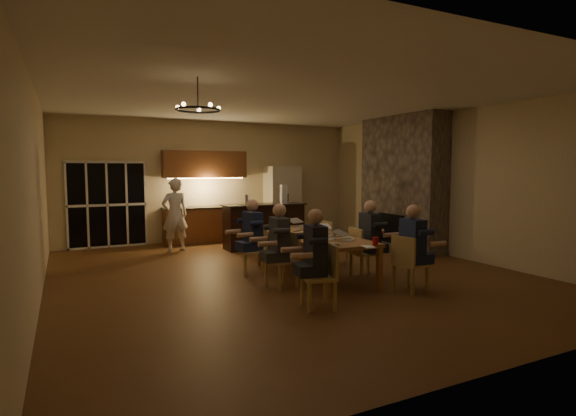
% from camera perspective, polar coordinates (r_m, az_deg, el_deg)
% --- Properties ---
extents(floor, '(9.00, 9.00, 0.00)m').
position_cam_1_polar(floor, '(8.37, -0.08, -8.35)').
color(floor, brown).
rests_on(floor, ground).
extents(back_wall, '(8.00, 0.04, 3.20)m').
position_cam_1_polar(back_wall, '(12.36, -9.47, 3.38)').
color(back_wall, beige).
rests_on(back_wall, ground).
extents(left_wall, '(0.04, 9.00, 3.20)m').
position_cam_1_polar(left_wall, '(7.31, -29.58, 1.73)').
color(left_wall, beige).
rests_on(left_wall, ground).
extents(right_wall, '(0.04, 9.00, 3.20)m').
position_cam_1_polar(right_wall, '(10.58, 19.84, 2.89)').
color(right_wall, beige).
rests_on(right_wall, ground).
extents(ceiling, '(8.00, 9.00, 0.04)m').
position_cam_1_polar(ceiling, '(8.25, -0.09, 13.97)').
color(ceiling, white).
rests_on(ceiling, back_wall).
extents(french_doors, '(1.86, 0.08, 2.10)m').
position_cam_1_polar(french_doors, '(11.83, -21.95, 0.35)').
color(french_doors, black).
rests_on(french_doors, ground).
extents(fireplace, '(0.58, 2.50, 3.20)m').
position_cam_1_polar(fireplace, '(11.23, 14.27, 3.14)').
color(fireplace, '#76685D').
rests_on(fireplace, ground).
extents(kitchenette, '(2.24, 0.68, 2.40)m').
position_cam_1_polar(kitchenette, '(11.99, -10.37, 1.41)').
color(kitchenette, brown).
rests_on(kitchenette, ground).
extents(refrigerator, '(0.90, 0.68, 2.00)m').
position_cam_1_polar(refrigerator, '(12.75, -0.75, 0.80)').
color(refrigerator, beige).
rests_on(refrigerator, ground).
extents(dining_table, '(1.10, 2.74, 0.75)m').
position_cam_1_polar(dining_table, '(8.14, 3.08, -6.05)').
color(dining_table, '#C27E4D').
rests_on(dining_table, ground).
extents(bar_island, '(2.04, 0.69, 1.08)m').
position_cam_1_polar(bar_island, '(11.02, -3.06, -2.27)').
color(bar_island, black).
rests_on(bar_island, ground).
extents(chair_left_near, '(0.53, 0.53, 0.89)m').
position_cam_1_polar(chair_left_near, '(6.29, 3.86, -8.70)').
color(chair_left_near, tan).
rests_on(chair_left_near, ground).
extents(chair_left_mid, '(0.52, 0.52, 0.89)m').
position_cam_1_polar(chair_left_mid, '(7.38, -0.80, -6.64)').
color(chair_left_mid, tan).
rests_on(chair_left_mid, ground).
extents(chair_left_far, '(0.56, 0.56, 0.89)m').
position_cam_1_polar(chair_left_far, '(8.23, -4.23, -5.43)').
color(chair_left_far, tan).
rests_on(chair_left_far, ground).
extents(chair_right_near, '(0.52, 0.52, 0.89)m').
position_cam_1_polar(chair_right_near, '(7.39, 15.33, -6.81)').
color(chair_right_near, tan).
rests_on(chair_right_near, ground).
extents(chair_right_mid, '(0.47, 0.47, 0.89)m').
position_cam_1_polar(chair_right_mid, '(8.18, 9.76, -5.57)').
color(chair_right_mid, tan).
rests_on(chair_right_mid, ground).
extents(chair_right_far, '(0.44, 0.44, 0.89)m').
position_cam_1_polar(chair_right_far, '(9.15, 5.97, -4.39)').
color(chair_right_far, tan).
rests_on(chair_right_far, ground).
extents(person_left_near, '(0.70, 0.70, 1.38)m').
position_cam_1_polar(person_left_near, '(6.33, 3.49, -6.35)').
color(person_left_near, '#272932').
rests_on(person_left_near, ground).
extents(person_right_near, '(0.65, 0.65, 1.38)m').
position_cam_1_polar(person_right_near, '(7.34, 15.52, -4.95)').
color(person_right_near, navy).
rests_on(person_right_near, ground).
extents(person_left_mid, '(0.66, 0.66, 1.38)m').
position_cam_1_polar(person_left_mid, '(7.29, -1.10, -4.83)').
color(person_left_mid, '#34393D').
rests_on(person_left_mid, ground).
extents(person_right_mid, '(0.65, 0.65, 1.38)m').
position_cam_1_polar(person_right_mid, '(8.13, 10.34, -3.88)').
color(person_right_mid, '#272932').
rests_on(person_right_mid, ground).
extents(person_left_far, '(0.66, 0.66, 1.38)m').
position_cam_1_polar(person_left_far, '(8.27, -4.51, -3.67)').
color(person_left_far, navy).
rests_on(person_left_far, ground).
extents(standing_person, '(0.67, 0.49, 1.72)m').
position_cam_1_polar(standing_person, '(10.83, -14.18, -0.85)').
color(standing_person, white).
rests_on(standing_person, ground).
extents(chandelier, '(0.63, 0.63, 0.03)m').
position_cam_1_polar(chandelier, '(6.48, -11.36, 12.13)').
color(chandelier, black).
rests_on(chandelier, ceiling).
extents(laptop_a, '(0.34, 0.31, 0.23)m').
position_cam_1_polar(laptop_a, '(7.06, 5.00, -3.75)').
color(laptop_a, silver).
rests_on(laptop_a, dining_table).
extents(laptop_b, '(0.42, 0.42, 0.23)m').
position_cam_1_polar(laptop_b, '(7.48, 7.51, -3.28)').
color(laptop_b, silver).
rests_on(laptop_b, dining_table).
extents(laptop_c, '(0.41, 0.39, 0.23)m').
position_cam_1_polar(laptop_c, '(7.96, 1.27, -2.74)').
color(laptop_c, silver).
rests_on(laptop_c, dining_table).
extents(laptop_d, '(0.35, 0.31, 0.23)m').
position_cam_1_polar(laptop_d, '(8.23, 4.70, -2.50)').
color(laptop_d, silver).
rests_on(laptop_d, dining_table).
extents(laptop_e, '(0.34, 0.31, 0.23)m').
position_cam_1_polar(laptop_e, '(8.88, -1.70, -1.93)').
color(laptop_e, silver).
rests_on(laptop_e, dining_table).
extents(laptop_f, '(0.40, 0.37, 0.23)m').
position_cam_1_polar(laptop_f, '(9.16, 1.40, -1.72)').
color(laptop_f, silver).
rests_on(laptop_f, dining_table).
extents(mug_front, '(0.09, 0.09, 0.10)m').
position_cam_1_polar(mug_front, '(7.66, 4.80, -3.53)').
color(mug_front, silver).
rests_on(mug_front, dining_table).
extents(mug_mid, '(0.09, 0.09, 0.10)m').
position_cam_1_polar(mug_mid, '(8.65, 1.92, -2.54)').
color(mug_mid, silver).
rests_on(mug_mid, dining_table).
extents(mug_back, '(0.08, 0.08, 0.10)m').
position_cam_1_polar(mug_back, '(8.62, -1.37, -2.56)').
color(mug_back, silver).
rests_on(mug_back, dining_table).
extents(redcup_near, '(0.09, 0.09, 0.12)m').
position_cam_1_polar(redcup_near, '(7.15, 11.04, -4.14)').
color(redcup_near, '#B90C0E').
rests_on(redcup_near, dining_table).
extents(redcup_mid, '(0.09, 0.09, 0.12)m').
position_cam_1_polar(redcup_mid, '(8.18, -0.55, -2.90)').
color(redcup_mid, '#B90C0E').
rests_on(redcup_mid, dining_table).
extents(can_silver, '(0.07, 0.07, 0.12)m').
position_cam_1_polar(can_silver, '(7.58, 5.90, -3.56)').
color(can_silver, '#B2B2B7').
rests_on(can_silver, dining_table).
extents(can_cola, '(0.06, 0.06, 0.12)m').
position_cam_1_polar(can_cola, '(9.17, -1.92, -2.05)').
color(can_cola, '#3F0F0C').
rests_on(can_cola, dining_table).
extents(can_right, '(0.07, 0.07, 0.12)m').
position_cam_1_polar(can_right, '(8.60, 4.33, -2.53)').
color(can_right, '#B2B2B7').
rests_on(can_right, dining_table).
extents(plate_near, '(0.23, 0.23, 0.02)m').
position_cam_1_polar(plate_near, '(7.74, 7.49, -3.78)').
color(plate_near, silver).
rests_on(plate_near, dining_table).
extents(plate_left, '(0.28, 0.28, 0.02)m').
position_cam_1_polar(plate_left, '(7.18, 4.20, -4.43)').
color(plate_left, silver).
rests_on(plate_left, dining_table).
extents(plate_far, '(0.24, 0.24, 0.02)m').
position_cam_1_polar(plate_far, '(8.95, 2.61, -2.56)').
color(plate_far, silver).
rests_on(plate_far, dining_table).
extents(notepad, '(0.20, 0.25, 0.01)m').
position_cam_1_polar(notepad, '(6.93, 10.18, -4.87)').
color(notepad, white).
rests_on(notepad, dining_table).
extents(bar_bottle, '(0.07, 0.07, 0.24)m').
position_cam_1_polar(bar_bottle, '(10.75, -5.28, 1.06)').
color(bar_bottle, '#99999E').
rests_on(bar_bottle, bar_island).
extents(bar_blender, '(0.16, 0.16, 0.46)m').
position_cam_1_polar(bar_blender, '(11.10, -0.55, 1.79)').
color(bar_blender, silver).
rests_on(bar_blender, bar_island).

